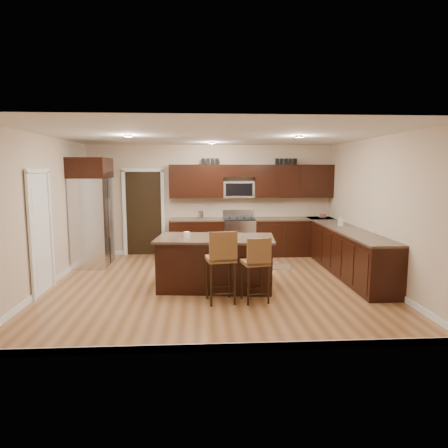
{
  "coord_description": "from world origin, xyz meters",
  "views": [
    {
      "loc": [
        -0.27,
        -7.14,
        2.11
      ],
      "look_at": [
        0.19,
        0.4,
        1.07
      ],
      "focal_mm": 32.0,
      "sensor_mm": 36.0,
      "label": 1
    }
  ],
  "objects": [
    {
      "name": "microwave",
      "position": [
        0.68,
        2.6,
        1.62
      ],
      "size": [
        0.76,
        0.31,
        0.4
      ],
      "primitive_type": "cube",
      "color": "silver",
      "rests_on": "upper_cabinets"
    },
    {
      "name": "wall_back",
      "position": [
        0.0,
        2.75,
        1.35
      ],
      "size": [
        6.0,
        0.0,
        6.0
      ],
      "primitive_type": "plane",
      "rotation": [
        1.57,
        0.0,
        0.0
      ],
      "color": "#C8AE90",
      "rests_on": "floor"
    },
    {
      "name": "refrigerator",
      "position": [
        -2.62,
        1.65,
        1.2
      ],
      "size": [
        0.79,
        1.02,
        2.35
      ],
      "color": "silver",
      "rests_on": "floor"
    },
    {
      "name": "floor",
      "position": [
        0.0,
        0.0,
        0.0
      ],
      "size": [
        6.0,
        6.0,
        0.0
      ],
      "primitive_type": "plane",
      "color": "#9B673D",
      "rests_on": "ground"
    },
    {
      "name": "doorway",
      "position": [
        -1.65,
        2.73,
        1.03
      ],
      "size": [
        0.85,
        0.03,
        2.06
      ],
      "primitive_type": "cube",
      "color": "black",
      "rests_on": "floor"
    },
    {
      "name": "range",
      "position": [
        0.68,
        2.45,
        0.47
      ],
      "size": [
        0.76,
        0.64,
        1.11
      ],
      "color": "silver",
      "rests_on": "floor"
    },
    {
      "name": "canister_tall",
      "position": [
        -0.25,
        2.45,
        1.02
      ],
      "size": [
        0.12,
        0.12,
        0.2
      ],
      "primitive_type": "cylinder",
      "color": "silver",
      "rests_on": "base_cabinets"
    },
    {
      "name": "stool_mid",
      "position": [
        0.06,
        -1.05,
        0.73
      ],
      "size": [
        0.5,
        0.5,
        1.17
      ],
      "rotation": [
        0.0,
        0.0,
        0.15
      ],
      "color": "brown",
      "rests_on": "floor"
    },
    {
      "name": "ceiling",
      "position": [
        0.0,
        0.0,
        2.7
      ],
      "size": [
        6.0,
        6.0,
        0.0
      ],
      "primitive_type": "plane",
      "rotation": [
        3.14,
        0.0,
        0.0
      ],
      "color": "silver",
      "rests_on": "wall_back"
    },
    {
      "name": "soap_bottle",
      "position": [
        2.7,
        1.04,
        1.02
      ],
      "size": [
        0.11,
        0.11,
        0.21
      ],
      "primitive_type": "imported",
      "rotation": [
        0.0,
        0.0,
        -0.19
      ],
      "color": "#B2B2B2",
      "rests_on": "base_cabinets"
    },
    {
      "name": "upper_cabinets",
      "position": [
        1.04,
        2.58,
        1.84
      ],
      "size": [
        4.0,
        0.33,
        0.8
      ],
      "color": "black",
      "rests_on": "wall_back"
    },
    {
      "name": "stool_right",
      "position": [
        0.62,
        -1.04,
        0.66
      ],
      "size": [
        0.46,
        0.46,
        1.05
      ],
      "rotation": [
        0.0,
        0.0,
        0.2
      ],
      "color": "brown",
      "rests_on": "floor"
    },
    {
      "name": "island_jar",
      "position": [
        -0.5,
        -0.2,
        0.97
      ],
      "size": [
        0.1,
        0.1,
        0.1
      ],
      "primitive_type": "cylinder",
      "color": "white",
      "rests_on": "island"
    },
    {
      "name": "wall_right",
      "position": [
        3.0,
        0.0,
        1.35
      ],
      "size": [
        0.0,
        5.5,
        5.5
      ],
      "primitive_type": "plane",
      "rotation": [
        1.57,
        0.0,
        -1.57
      ],
      "color": "#C8AE90",
      "rests_on": "floor"
    },
    {
      "name": "letter_decor",
      "position": [
        0.9,
        2.58,
        2.29
      ],
      "size": [
        2.2,
        0.03,
        0.15
      ],
      "primitive_type": null,
      "color": "black",
      "rests_on": "upper_cabinets"
    },
    {
      "name": "fruit_bowl",
      "position": [
        2.75,
        2.45,
        0.95
      ],
      "size": [
        0.32,
        0.32,
        0.06
      ],
      "primitive_type": "imported",
      "rotation": [
        0.0,
        0.0,
        -0.23
      ],
      "color": "silver",
      "rests_on": "base_cabinets"
    },
    {
      "name": "base_cabinets",
      "position": [
        1.9,
        1.45,
        0.46
      ],
      "size": [
        4.02,
        3.96,
        0.92
      ],
      "color": "black",
      "rests_on": "floor"
    },
    {
      "name": "wall_left",
      "position": [
        -3.0,
        0.0,
        1.35
      ],
      "size": [
        0.0,
        5.5,
        5.5
      ],
      "primitive_type": "plane",
      "rotation": [
        1.57,
        0.0,
        1.57
      ],
      "color": "#C8AE90",
      "rests_on": "floor"
    },
    {
      "name": "canister_short",
      "position": [
        -0.24,
        2.45,
        1.01
      ],
      "size": [
        0.11,
        0.11,
        0.17
      ],
      "primitive_type": "cylinder",
      "color": "silver",
      "rests_on": "base_cabinets"
    },
    {
      "name": "pantry_door",
      "position": [
        -2.98,
        -0.3,
        1.02
      ],
      "size": [
        0.03,
        0.8,
        2.04
      ],
      "primitive_type": "cube",
      "color": "white",
      "rests_on": "floor"
    },
    {
      "name": "floor_mat",
      "position": [
        1.3,
        1.28,
        0.01
      ],
      "size": [
        0.94,
        0.74,
        0.01
      ],
      "primitive_type": "cube",
      "rotation": [
        0.0,
        0.0,
        -0.25
      ],
      "color": "brown",
      "rests_on": "floor"
    },
    {
      "name": "island",
      "position": [
        -0.0,
        -0.2,
        0.43
      ],
      "size": [
        2.16,
        1.29,
        0.92
      ],
      "rotation": [
        0.0,
        0.0,
        -0.11
      ],
      "color": "black",
      "rests_on": "floor"
    }
  ]
}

